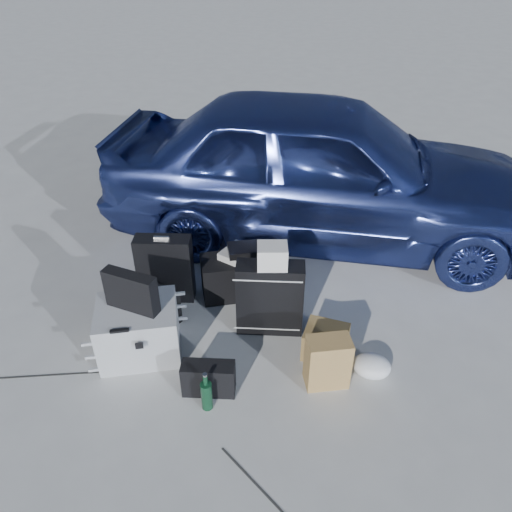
{
  "coord_description": "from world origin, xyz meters",
  "views": [
    {
      "loc": [
        0.95,
        -2.7,
        3.0
      ],
      "look_at": [
        0.11,
        0.85,
        0.51
      ],
      "focal_mm": 35.0,
      "sensor_mm": 36.0,
      "label": 1
    }
  ],
  "objects_px": {
    "car": "(322,168)",
    "briefcase": "(163,302)",
    "pelican_case": "(139,330)",
    "suitcase_left": "(165,269)",
    "suitcase_right": "(270,298)",
    "green_bottle": "(206,392)",
    "cardboard_box": "(326,342)",
    "duffel_bag": "(244,275)"
  },
  "relations": [
    {
      "from": "briefcase",
      "to": "suitcase_right",
      "type": "height_order",
      "value": "suitcase_right"
    },
    {
      "from": "briefcase",
      "to": "cardboard_box",
      "type": "bearing_deg",
      "value": 20.64
    },
    {
      "from": "briefcase",
      "to": "green_bottle",
      "type": "distance_m",
      "value": 1.14
    },
    {
      "from": "pelican_case",
      "to": "green_bottle",
      "type": "distance_m",
      "value": 0.83
    },
    {
      "from": "suitcase_right",
      "to": "green_bottle",
      "type": "relative_size",
      "value": 2.01
    },
    {
      "from": "green_bottle",
      "to": "duffel_bag",
      "type": "bearing_deg",
      "value": 93.22
    },
    {
      "from": "green_bottle",
      "to": "cardboard_box",
      "type": "bearing_deg",
      "value": 43.89
    },
    {
      "from": "duffel_bag",
      "to": "green_bottle",
      "type": "height_order",
      "value": "duffel_bag"
    },
    {
      "from": "cardboard_box",
      "to": "green_bottle",
      "type": "xyz_separation_m",
      "value": [
        -0.78,
        -0.75,
        0.04
      ]
    },
    {
      "from": "pelican_case",
      "to": "cardboard_box",
      "type": "relative_size",
      "value": 1.85
    },
    {
      "from": "pelican_case",
      "to": "suitcase_right",
      "type": "bearing_deg",
      "value": 5.59
    },
    {
      "from": "green_bottle",
      "to": "suitcase_right",
      "type": "bearing_deg",
      "value": 74.3
    },
    {
      "from": "briefcase",
      "to": "suitcase_left",
      "type": "xyz_separation_m",
      "value": [
        -0.06,
        0.25,
        0.18
      ]
    },
    {
      "from": "briefcase",
      "to": "cardboard_box",
      "type": "distance_m",
      "value": 1.48
    },
    {
      "from": "suitcase_right",
      "to": "green_bottle",
      "type": "height_order",
      "value": "suitcase_right"
    },
    {
      "from": "suitcase_left",
      "to": "duffel_bag",
      "type": "xyz_separation_m",
      "value": [
        0.68,
        0.24,
        -0.13
      ]
    },
    {
      "from": "suitcase_left",
      "to": "cardboard_box",
      "type": "relative_size",
      "value": 1.92
    },
    {
      "from": "briefcase",
      "to": "duffel_bag",
      "type": "xyz_separation_m",
      "value": [
        0.62,
        0.49,
        0.04
      ]
    },
    {
      "from": "duffel_bag",
      "to": "cardboard_box",
      "type": "bearing_deg",
      "value": -60.77
    },
    {
      "from": "green_bottle",
      "to": "car",
      "type": "bearing_deg",
      "value": 80.24
    },
    {
      "from": "pelican_case",
      "to": "suitcase_left",
      "type": "relative_size",
      "value": 0.96
    },
    {
      "from": "car",
      "to": "suitcase_right",
      "type": "height_order",
      "value": "car"
    },
    {
      "from": "suitcase_right",
      "to": "pelican_case",
      "type": "bearing_deg",
      "value": -162.17
    },
    {
      "from": "pelican_case",
      "to": "green_bottle",
      "type": "height_order",
      "value": "pelican_case"
    },
    {
      "from": "suitcase_left",
      "to": "briefcase",
      "type": "bearing_deg",
      "value": -88.02
    },
    {
      "from": "cardboard_box",
      "to": "duffel_bag",
      "type": "bearing_deg",
      "value": 143.16
    },
    {
      "from": "car",
      "to": "green_bottle",
      "type": "bearing_deg",
      "value": 167.2
    },
    {
      "from": "car",
      "to": "duffel_bag",
      "type": "xyz_separation_m",
      "value": [
        -0.54,
        -1.29,
        -0.59
      ]
    },
    {
      "from": "briefcase",
      "to": "suitcase_right",
      "type": "relative_size",
      "value": 0.58
    },
    {
      "from": "suitcase_left",
      "to": "duffel_bag",
      "type": "distance_m",
      "value": 0.73
    },
    {
      "from": "car",
      "to": "suitcase_left",
      "type": "height_order",
      "value": "car"
    },
    {
      "from": "suitcase_left",
      "to": "duffel_bag",
      "type": "bearing_deg",
      "value": 7.79
    },
    {
      "from": "car",
      "to": "briefcase",
      "type": "height_order",
      "value": "car"
    },
    {
      "from": "car",
      "to": "cardboard_box",
      "type": "xyz_separation_m",
      "value": [
        0.32,
        -1.93,
        -0.66
      ]
    },
    {
      "from": "car",
      "to": "suitcase_left",
      "type": "xyz_separation_m",
      "value": [
        -1.22,
        -1.52,
        -0.46
      ]
    },
    {
      "from": "suitcase_right",
      "to": "cardboard_box",
      "type": "height_order",
      "value": "suitcase_right"
    },
    {
      "from": "car",
      "to": "pelican_case",
      "type": "relative_size",
      "value": 7.29
    },
    {
      "from": "briefcase",
      "to": "suitcase_left",
      "type": "height_order",
      "value": "suitcase_left"
    },
    {
      "from": "green_bottle",
      "to": "briefcase",
      "type": "bearing_deg",
      "value": 127.99
    },
    {
      "from": "pelican_case",
      "to": "suitcase_right",
      "type": "relative_size",
      "value": 0.94
    },
    {
      "from": "pelican_case",
      "to": "suitcase_right",
      "type": "xyz_separation_m",
      "value": [
        0.98,
        0.52,
        0.11
      ]
    },
    {
      "from": "cardboard_box",
      "to": "green_bottle",
      "type": "relative_size",
      "value": 1.02
    }
  ]
}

